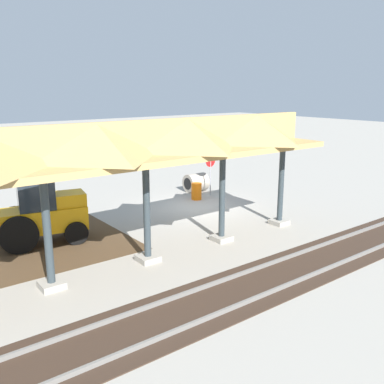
{
  "coord_description": "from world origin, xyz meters",
  "views": [
    {
      "loc": [
        12.86,
        16.47,
        5.92
      ],
      "look_at": [
        2.17,
        2.49,
        1.6
      ],
      "focal_mm": 40.0,
      "sensor_mm": 36.0,
      "label": 1
    }
  ],
  "objects_px": {
    "backhoe": "(39,212)",
    "traffic_barrel": "(196,191)",
    "concrete_pipe": "(196,182)",
    "stop_sign": "(210,165)"
  },
  "relations": [
    {
      "from": "concrete_pipe",
      "to": "traffic_barrel",
      "type": "xyz_separation_m",
      "value": [
        1.11,
        1.48,
        -0.08
      ]
    },
    {
      "from": "stop_sign",
      "to": "concrete_pipe",
      "type": "relative_size",
      "value": 1.94
    },
    {
      "from": "stop_sign",
      "to": "traffic_barrel",
      "type": "height_order",
      "value": "stop_sign"
    },
    {
      "from": "backhoe",
      "to": "traffic_barrel",
      "type": "height_order",
      "value": "backhoe"
    },
    {
      "from": "concrete_pipe",
      "to": "backhoe",
      "type": "bearing_deg",
      "value": 17.23
    },
    {
      "from": "backhoe",
      "to": "traffic_barrel",
      "type": "distance_m",
      "value": 9.13
    },
    {
      "from": "traffic_barrel",
      "to": "stop_sign",
      "type": "bearing_deg",
      "value": -168.74
    },
    {
      "from": "backhoe",
      "to": "concrete_pipe",
      "type": "distance_m",
      "value": 10.56
    },
    {
      "from": "backhoe",
      "to": "concrete_pipe",
      "type": "relative_size",
      "value": 4.25
    },
    {
      "from": "traffic_barrel",
      "to": "concrete_pipe",
      "type": "bearing_deg",
      "value": -126.88
    }
  ]
}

